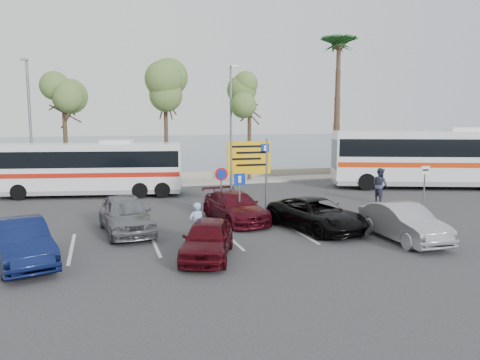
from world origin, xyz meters
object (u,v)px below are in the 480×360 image
object	(u,v)px
street_lamp_left	(30,118)
car_silver_a	(126,214)
coach_bus_right	(433,160)
car_maroon	(235,207)
direction_sign	(249,163)
coach_bus_left	(90,170)
car_red	(207,239)
pedestrian_near	(197,224)
street_lamp_right	(231,118)
car_silver_b	(403,222)
car_blue	(20,242)
suv_black	(316,214)
pedestrian_far	(380,185)

from	to	relation	value
street_lamp_left	car_silver_a	bearing A→B (deg)	-68.60
coach_bus_right	car_maroon	distance (m)	16.34
car_maroon	direction_sign	bearing A→B (deg)	47.33
direction_sign	coach_bus_left	size ratio (longest dim) A/B	0.33
car_silver_a	car_red	bearing A→B (deg)	-67.23
direction_sign	pedestrian_near	size ratio (longest dim) A/B	2.24
coach_bus_left	street_lamp_right	bearing A→B (deg)	17.63
street_lamp_right	coach_bus_left	xyz separation A→B (m)	(-9.50, -3.02, -3.06)
coach_bus_left	car_maroon	world-z (taller)	coach_bus_left
coach_bus_right	car_silver_b	xyz separation A→B (m)	(-10.03, -10.87, -1.16)
coach_bus_right	car_silver_a	world-z (taller)	coach_bus_right
car_silver_a	car_maroon	bearing A→B (deg)	2.15
street_lamp_right	car_blue	bearing A→B (deg)	-125.52
street_lamp_left	coach_bus_left	world-z (taller)	street_lamp_left
pedestrian_near	car_red	bearing A→B (deg)	76.55
street_lamp_right	car_red	world-z (taller)	street_lamp_right
suv_black	car_blue	bearing A→B (deg)	174.16
car_silver_a	suv_black	bearing A→B (deg)	-19.76
car_blue	car_silver_a	bearing A→B (deg)	25.86
suv_black	coach_bus_left	bearing A→B (deg)	114.71
street_lamp_left	car_blue	size ratio (longest dim) A/B	1.84
car_silver_b	pedestrian_near	bearing A→B (deg)	169.62
coach_bus_right	car_maroon	world-z (taller)	coach_bus_right
street_lamp_right	car_maroon	bearing A→B (deg)	-104.91
car_maroon	pedestrian_near	xyz separation A→B (m)	(-2.46, -3.50, 0.14)
street_lamp_right	car_maroon	world-z (taller)	street_lamp_right
car_silver_b	pedestrian_far	xyz separation A→B (m)	(3.70, 7.19, 0.26)
car_blue	car_silver_b	world-z (taller)	car_blue
coach_bus_right	car_red	xyz separation A→B (m)	(-17.60, -10.87, -1.21)
car_silver_b	pedestrian_near	size ratio (longest dim) A/B	2.64
car_silver_a	car_blue	size ratio (longest dim) A/B	1.03
car_silver_a	car_maroon	xyz separation A→B (m)	(4.80, 0.74, -0.10)
street_lamp_right	suv_black	bearing A→B (deg)	-91.69
street_lamp_right	car_silver_b	distance (m)	17.57
direction_sign	coach_bus_right	world-z (taller)	coach_bus_right
car_silver_a	pedestrian_near	distance (m)	3.62
direction_sign	coach_bus_right	bearing A→B (deg)	16.59
car_blue	pedestrian_near	size ratio (longest dim) A/B	2.71
street_lamp_left	car_silver_b	size ratio (longest dim) A/B	1.89
car_silver_b	pedestrian_far	bearing A→B (deg)	63.47
direction_sign	coach_bus_left	bearing A→B (deg)	135.78
direction_sign	car_silver_b	world-z (taller)	direction_sign
car_maroon	pedestrian_far	distance (m)	9.15
street_lamp_right	car_blue	xyz separation A→B (m)	(-11.43, -16.01, -3.88)
street_lamp_left	car_silver_a	size ratio (longest dim) A/B	1.79
coach_bus_right	coach_bus_left	bearing A→B (deg)	171.71
coach_bus_left	car_red	xyz separation A→B (m)	(3.90, -14.00, -0.90)
direction_sign	car_blue	distance (m)	11.15
street_lamp_right	coach_bus_left	distance (m)	10.43
street_lamp_left	car_maroon	distance (m)	16.00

